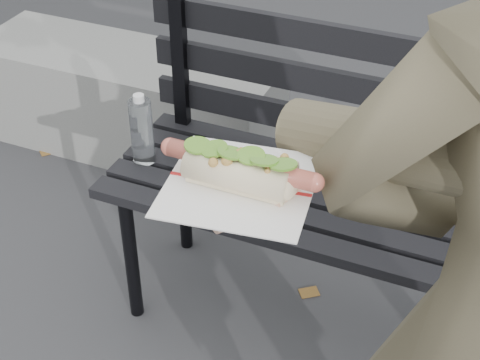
# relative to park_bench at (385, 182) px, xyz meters

# --- Properties ---
(park_bench) EXTENTS (1.50, 0.44, 0.88)m
(park_bench) POSITION_rel_park_bench_xyz_m (0.00, 0.00, 0.00)
(park_bench) COLOR black
(park_bench) RESTS_ON ground
(concrete_block) EXTENTS (1.20, 0.40, 0.40)m
(concrete_block) POSITION_rel_park_bench_xyz_m (-1.14, 0.57, -0.32)
(concrete_block) COLOR slate
(concrete_block) RESTS_ON ground
(held_hotdog) EXTENTS (0.62, 0.31, 0.20)m
(held_hotdog) POSITION_rel_park_bench_xyz_m (0.15, -0.80, 0.61)
(held_hotdog) COLOR brown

